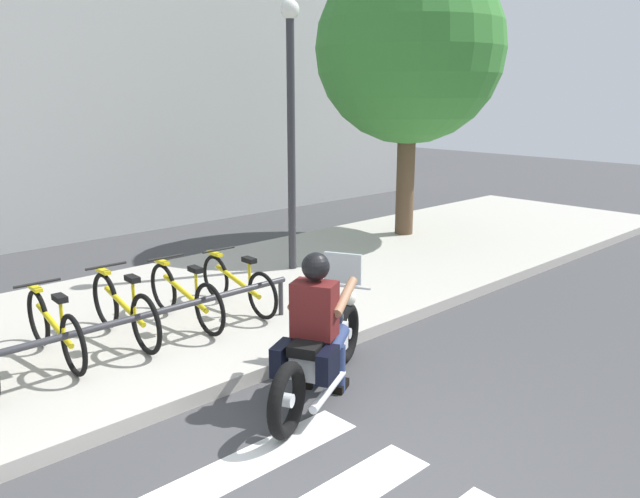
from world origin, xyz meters
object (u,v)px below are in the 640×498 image
object	(u,v)px
motorcycle	(321,349)
bicycle_6	(185,296)
bike_rack	(35,346)
street_lamp	(291,115)
bicycle_4	(55,328)
rider	(318,315)
bicycle_5	(124,309)
bicycle_7	(238,284)
tree_near_rack	(410,49)

from	to	relation	value
motorcycle	bicycle_6	size ratio (longest dim) A/B	1.22
bike_rack	street_lamp	bearing A→B (deg)	18.77
bicycle_4	street_lamp	xyz separation A→B (m)	(4.09, 0.97, 2.03)
rider	bike_rack	distance (m)	2.63
bicycle_5	bicycle_7	xyz separation A→B (m)	(1.55, 0.00, -0.03)
bicycle_6	bike_rack	xyz separation A→B (m)	(-1.93, -0.55, 0.08)
bicycle_5	bike_rack	world-z (taller)	bicycle_5
bicycle_4	bicycle_6	distance (m)	1.55
bicycle_6	bike_rack	size ratio (longest dim) A/B	0.29
tree_near_rack	bicycle_4	bearing A→B (deg)	-169.45
bicycle_4	tree_near_rack	distance (m)	8.09
bicycle_6	street_lamp	bearing A→B (deg)	20.82
bicycle_4	bike_rack	size ratio (longest dim) A/B	0.27
tree_near_rack	bicycle_7	bearing A→B (deg)	-164.78
bicycle_7	tree_near_rack	bearing A→B (deg)	15.22
bicycle_7	street_lamp	world-z (taller)	street_lamp
bicycle_6	bicycle_7	xyz separation A→B (m)	(0.77, 0.00, -0.01)
street_lamp	rider	bearing A→B (deg)	-127.69
bicycle_7	tree_near_rack	world-z (taller)	tree_near_rack
bicycle_7	tree_near_rack	xyz separation A→B (m)	(5.02, 1.37, 3.13)
bicycle_7	bike_rack	xyz separation A→B (m)	(-2.71, -0.56, 0.09)
bicycle_4	tree_near_rack	world-z (taller)	tree_near_rack
rider	bicycle_6	world-z (taller)	rider
bicycle_5	rider	bearing A→B (deg)	-70.05
rider	bicycle_7	bearing A→B (deg)	72.19
rider	street_lamp	bearing A→B (deg)	52.31
bike_rack	street_lamp	world-z (taller)	street_lamp
bicycle_5	tree_near_rack	size ratio (longest dim) A/B	0.32
bike_rack	bicycle_6	bearing A→B (deg)	16.00
rider	bicycle_6	size ratio (longest dim) A/B	0.84
bicycle_5	bicycle_7	bearing A→B (deg)	0.06
bicycle_4	tree_near_rack	bearing A→B (deg)	10.55
bicycle_7	tree_near_rack	distance (m)	6.07
bike_rack	motorcycle	bearing A→B (deg)	-39.24
motorcycle	rider	distance (m)	0.38
motorcycle	bike_rack	size ratio (longest dim) A/B	0.35
motorcycle	bike_rack	distance (m)	2.65
bicycle_4	bicycle_5	distance (m)	0.77
bicycle_6	rider	bearing A→B (deg)	-88.81
rider	bicycle_4	distance (m)	2.79
rider	bicycle_5	xyz separation A→B (m)	(-0.82, 2.26, -0.32)
bicycle_7	bike_rack	world-z (taller)	bicycle_7
rider	bicycle_5	bearing A→B (deg)	109.95
bicycle_5	tree_near_rack	distance (m)	7.39
bicycle_4	street_lamp	world-z (taller)	street_lamp
rider	tree_near_rack	world-z (taller)	tree_near_rack
bike_rack	bicycle_7	bearing A→B (deg)	11.59
motorcycle	bike_rack	xyz separation A→B (m)	(-2.05, 1.68, 0.11)
rider	bicycle_7	xyz separation A→B (m)	(0.73, 2.26, -0.35)
bicycle_4	bicycle_6	size ratio (longest dim) A/B	0.96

